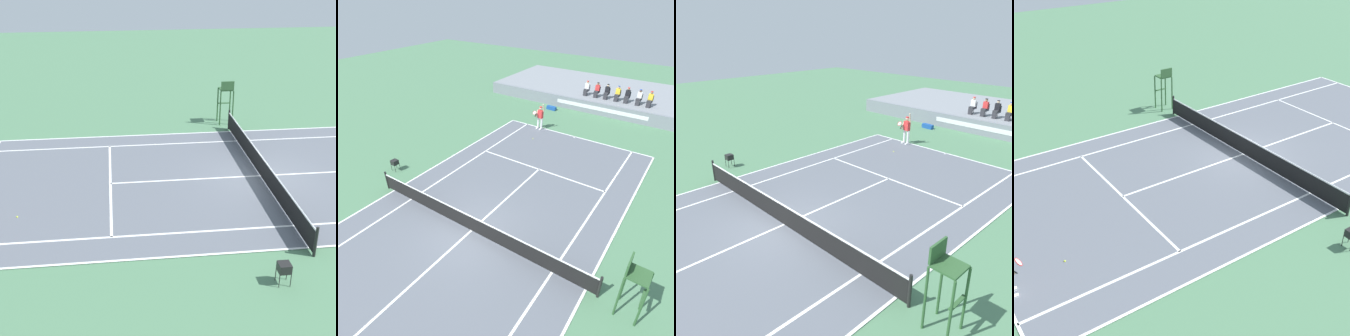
# 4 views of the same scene
# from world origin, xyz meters

# --- Properties ---
(ground_plane) EXTENTS (80.00, 80.00, 0.00)m
(ground_plane) POSITION_xyz_m (0.00, 0.00, 0.00)
(ground_plane) COLOR #4C7A56
(court) EXTENTS (11.08, 23.88, 0.03)m
(court) POSITION_xyz_m (0.00, 0.00, 0.01)
(court) COLOR slate
(court) RESTS_ON ground
(net) EXTENTS (11.98, 0.10, 1.07)m
(net) POSITION_xyz_m (0.00, 0.00, 0.52)
(net) COLOR black
(net) RESTS_ON ground
(tennis_ball) EXTENTS (0.07, 0.07, 0.07)m
(tennis_ball) POSITION_xyz_m (-2.37, 9.80, 0.03)
(tennis_ball) COLOR #D1E533
(tennis_ball) RESTS_ON ground
(umpire_chair) EXTENTS (0.77, 0.77, 2.44)m
(umpire_chair) POSITION_xyz_m (6.90, 0.00, 1.56)
(umpire_chair) COLOR #2D562D
(umpire_chair) RESTS_ON ground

